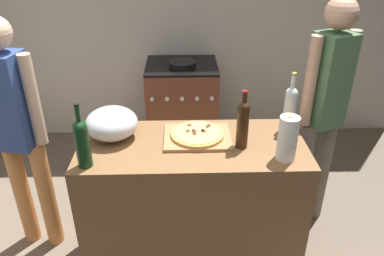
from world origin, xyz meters
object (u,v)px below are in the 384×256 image
at_px(mixing_bowl, 112,123).
at_px(person_in_red, 324,105).
at_px(pizza, 197,134).
at_px(wine_bottle_amber, 82,141).
at_px(wine_bottle_clear, 290,107).
at_px(paper_towel_roll, 288,138).
at_px(stove, 182,108).
at_px(wine_bottle_dark, 243,122).
at_px(person_in_stripes, 18,128).

bearing_deg(mixing_bowl, person_in_red, 11.64).
height_order(pizza, wine_bottle_amber, wine_bottle_amber).
bearing_deg(wine_bottle_clear, pizza, -170.38).
distance_m(paper_towel_roll, stove, 1.83).
xyz_separation_m(pizza, stove, (-0.09, 1.40, -0.49)).
relative_size(mixing_bowl, wine_bottle_amber, 0.86).
bearing_deg(paper_towel_roll, stove, 109.01).
xyz_separation_m(pizza, wine_bottle_clear, (0.57, 0.10, 0.13)).
height_order(wine_bottle_dark, person_in_red, person_in_red).
relative_size(mixing_bowl, stove, 0.33).
relative_size(paper_towel_roll, wine_bottle_dark, 0.73).
relative_size(wine_bottle_amber, wine_bottle_clear, 0.97).
distance_m(pizza, person_in_red, 0.93).
distance_m(wine_bottle_dark, stove, 1.66).
xyz_separation_m(wine_bottle_amber, person_in_stripes, (-0.51, 0.41, -0.14)).
bearing_deg(pizza, wine_bottle_clear, 9.62).
bearing_deg(stove, wine_bottle_clear, -63.26).
relative_size(pizza, paper_towel_roll, 1.24).
bearing_deg(paper_towel_roll, mixing_bowl, 165.18).
relative_size(pizza, wine_bottle_amber, 0.87).
relative_size(pizza, person_in_red, 0.19).
distance_m(wine_bottle_clear, person_in_red, 0.39).
xyz_separation_m(wine_bottle_amber, person_in_red, (1.48, 0.59, -0.09)).
height_order(wine_bottle_amber, person_in_stripes, person_in_stripes).
bearing_deg(wine_bottle_amber, wine_bottle_clear, 17.36).
xyz_separation_m(wine_bottle_clear, person_in_stripes, (-1.69, 0.04, -0.15)).
bearing_deg(wine_bottle_clear, paper_towel_roll, -106.02).
height_order(mixing_bowl, stove, mixing_bowl).
distance_m(mixing_bowl, wine_bottle_clear, 1.08).
xyz_separation_m(mixing_bowl, person_in_stripes, (-0.61, 0.10, -0.08)).
height_order(paper_towel_roll, wine_bottle_amber, wine_bottle_amber).
distance_m(pizza, paper_towel_roll, 0.54).
bearing_deg(wine_bottle_clear, stove, 116.74).
height_order(wine_bottle_clear, person_in_red, person_in_red).
xyz_separation_m(wine_bottle_amber, wine_bottle_dark, (0.86, 0.17, 0.01)).
bearing_deg(mixing_bowl, stove, 72.92).
height_order(wine_bottle_amber, wine_bottle_clear, wine_bottle_clear).
bearing_deg(person_in_stripes, pizza, -6.78).
relative_size(wine_bottle_dark, stove, 0.37).
relative_size(paper_towel_roll, wine_bottle_clear, 0.68).
height_order(paper_towel_roll, wine_bottle_dark, wine_bottle_dark).
distance_m(mixing_bowl, wine_bottle_amber, 0.32).
distance_m(pizza, wine_bottle_amber, 0.68).
bearing_deg(paper_towel_roll, wine_bottle_clear, 73.98).
xyz_separation_m(wine_bottle_clear, wine_bottle_dark, (-0.32, -0.20, -0.00)).
distance_m(wine_bottle_clear, wine_bottle_dark, 0.38).
relative_size(wine_bottle_clear, stove, 0.40).
relative_size(wine_bottle_amber, person_in_red, 0.22).
relative_size(wine_bottle_dark, person_in_red, 0.21).
relative_size(paper_towel_roll, person_in_red, 0.15).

